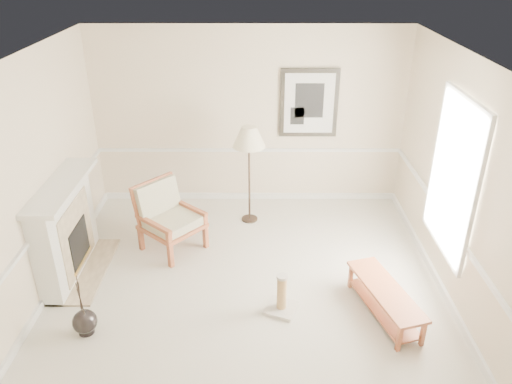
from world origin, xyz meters
TOP-DOWN VIEW (x-y plane):
  - ground at (0.00, 0.00)m, footprint 5.50×5.50m
  - room at (0.14, 0.08)m, footprint 5.04×5.54m
  - fireplace at (-2.34, 0.60)m, footprint 0.64×1.64m
  - floor_vase at (-1.81, -0.59)m, footprint 0.28×0.28m
  - armchair at (-1.15, 1.23)m, footprint 1.08×1.07m
  - floor_lamp at (0.01, 1.99)m, footprint 0.63×0.63m
  - bench at (1.64, -0.26)m, footprint 0.73×1.34m
  - scratching_post at (0.43, -0.20)m, footprint 0.46×0.46m

SIDE VIEW (x-z plane):
  - ground at x=0.00m, z-range 0.00..0.00m
  - floor_vase at x=-1.81m, z-range -0.26..0.55m
  - scratching_post at x=0.43m, z-range -0.09..0.41m
  - bench at x=1.64m, z-range 0.06..0.43m
  - armchair at x=-1.15m, z-range 0.04..1.02m
  - fireplace at x=-2.34m, z-range -0.01..1.30m
  - floor_lamp at x=0.01m, z-range 0.58..2.14m
  - room at x=0.14m, z-range 0.41..3.33m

